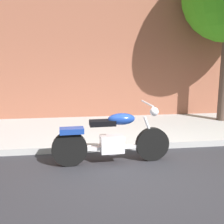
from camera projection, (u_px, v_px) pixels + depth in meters
name	position (u px, v px, depth m)	size (l,w,h in m)	color
ground_plane	(136.00, 174.00, 4.77)	(60.00, 60.00, 0.00)	#28282D
sidewalk	(113.00, 130.00, 7.40)	(22.83, 3.01, 0.14)	#A5A5A5
motorcycle	(112.00, 139.00, 5.17)	(2.26, 0.70, 1.16)	black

